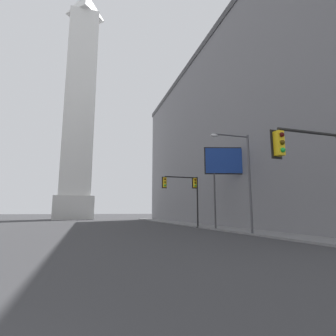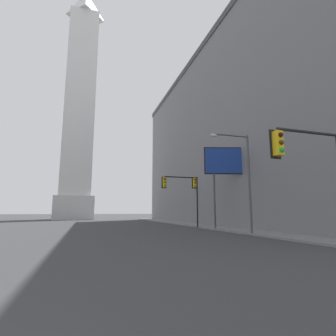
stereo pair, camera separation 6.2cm
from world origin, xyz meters
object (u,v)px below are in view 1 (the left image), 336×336
(obelisk, at_px, (80,102))
(traffic_light_near_right, at_px, (327,160))
(street_lamp, at_px, (243,171))
(traffic_light_mid_right, at_px, (186,189))
(billboard_sign, at_px, (233,163))

(obelisk, height_order, traffic_light_near_right, obelisk)
(obelisk, bearing_deg, street_lamp, -73.24)
(street_lamp, bearing_deg, traffic_light_mid_right, 95.38)
(obelisk, relative_size, traffic_light_mid_right, 10.28)
(obelisk, xyz_separation_m, billboard_sign, (17.06, -42.14, -22.07))
(obelisk, relative_size, traffic_light_near_right, 10.89)
(traffic_light_near_right, bearing_deg, street_lamp, 80.67)
(traffic_light_near_right, distance_m, billboard_sign, 15.52)
(traffic_light_near_right, distance_m, street_lamp, 9.16)
(billboard_sign, bearing_deg, traffic_light_mid_right, 128.62)
(traffic_light_mid_right, bearing_deg, billboard_sign, -51.38)
(traffic_light_mid_right, distance_m, billboard_sign, 6.27)
(traffic_light_near_right, relative_size, billboard_sign, 0.65)
(street_lamp, bearing_deg, billboard_sign, 65.17)
(traffic_light_near_right, relative_size, street_lamp, 0.68)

